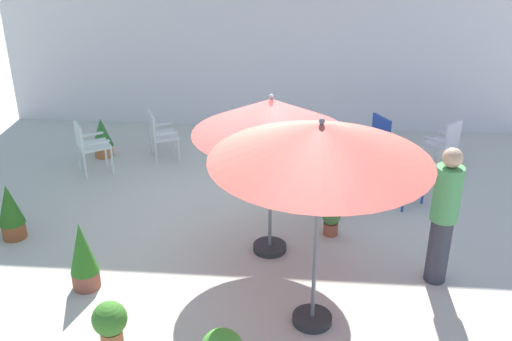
{
  "coord_description": "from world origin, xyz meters",
  "views": [
    {
      "loc": [
        0.62,
        -7.03,
        4.39
      ],
      "look_at": [
        0.0,
        0.46,
        0.82
      ],
      "focal_mm": 42.36,
      "sensor_mm": 36.0,
      "label": 1
    }
  ],
  "objects_px": {
    "cafe_table_0": "(324,172)",
    "potted_plant_6": "(110,324)",
    "potted_plant_1": "(102,137)",
    "potted_plant_3": "(331,220)",
    "patio_chair_3": "(401,170)",
    "potted_plant_0": "(10,211)",
    "standing_person": "(444,215)",
    "potted_plant_4": "(83,256)",
    "patio_umbrella_0": "(271,118)",
    "patio_chair_0": "(374,140)",
    "potted_plant_7": "(402,169)",
    "patio_chair_1": "(159,132)",
    "potted_plant_2": "(304,140)",
    "patio_chair_4": "(445,142)",
    "patio_chair_2": "(89,143)",
    "patio_umbrella_1": "(321,144)"
  },
  "relations": [
    {
      "from": "patio_umbrella_0",
      "to": "standing_person",
      "type": "height_order",
      "value": "patio_umbrella_0"
    },
    {
      "from": "patio_chair_1",
      "to": "patio_chair_3",
      "type": "height_order",
      "value": "patio_chair_3"
    },
    {
      "from": "potted_plant_1",
      "to": "potted_plant_3",
      "type": "xyz_separation_m",
      "value": [
        3.95,
        -2.34,
        -0.15
      ]
    },
    {
      "from": "patio_umbrella_0",
      "to": "patio_chair_0",
      "type": "relative_size",
      "value": 2.42
    },
    {
      "from": "potted_plant_2",
      "to": "potted_plant_3",
      "type": "height_order",
      "value": "potted_plant_2"
    },
    {
      "from": "potted_plant_7",
      "to": "standing_person",
      "type": "xyz_separation_m",
      "value": [
        0.05,
        -2.66,
        0.65
      ]
    },
    {
      "from": "potted_plant_3",
      "to": "potted_plant_6",
      "type": "height_order",
      "value": "potted_plant_6"
    },
    {
      "from": "cafe_table_0",
      "to": "potted_plant_3",
      "type": "bearing_deg",
      "value": -84.34
    },
    {
      "from": "patio_chair_3",
      "to": "potted_plant_0",
      "type": "relative_size",
      "value": 1.11
    },
    {
      "from": "patio_umbrella_1",
      "to": "patio_chair_4",
      "type": "xyz_separation_m",
      "value": [
        2.2,
        4.15,
        -1.62
      ]
    },
    {
      "from": "potted_plant_2",
      "to": "patio_chair_4",
      "type": "bearing_deg",
      "value": -3.06
    },
    {
      "from": "potted_plant_7",
      "to": "patio_chair_2",
      "type": "bearing_deg",
      "value": -179.64
    },
    {
      "from": "patio_chair_3",
      "to": "potted_plant_7",
      "type": "height_order",
      "value": "patio_chair_3"
    },
    {
      "from": "patio_chair_4",
      "to": "potted_plant_1",
      "type": "distance_m",
      "value": 5.89
    },
    {
      "from": "potted_plant_1",
      "to": "patio_chair_0",
      "type": "bearing_deg",
      "value": -1.01
    },
    {
      "from": "potted_plant_3",
      "to": "patio_chair_2",
      "type": "bearing_deg",
      "value": 157.15
    },
    {
      "from": "patio_umbrella_0",
      "to": "potted_plant_0",
      "type": "xyz_separation_m",
      "value": [
        -3.51,
        0.03,
        -1.45
      ]
    },
    {
      "from": "potted_plant_3",
      "to": "potted_plant_6",
      "type": "xyz_separation_m",
      "value": [
        -2.31,
        -2.53,
        0.13
      ]
    },
    {
      "from": "potted_plant_4",
      "to": "potted_plant_7",
      "type": "relative_size",
      "value": 1.79
    },
    {
      "from": "patio_chair_2",
      "to": "patio_chair_0",
      "type": "bearing_deg",
      "value": 7.27
    },
    {
      "from": "patio_chair_0",
      "to": "potted_plant_0",
      "type": "bearing_deg",
      "value": -152.07
    },
    {
      "from": "potted_plant_0",
      "to": "standing_person",
      "type": "bearing_deg",
      "value": -5.38
    },
    {
      "from": "cafe_table_0",
      "to": "patio_chair_2",
      "type": "xyz_separation_m",
      "value": [
        -3.85,
        0.77,
        0.01
      ]
    },
    {
      "from": "patio_chair_3",
      "to": "potted_plant_3",
      "type": "bearing_deg",
      "value": -134.62
    },
    {
      "from": "potted_plant_1",
      "to": "potted_plant_7",
      "type": "bearing_deg",
      "value": -7.22
    },
    {
      "from": "cafe_table_0",
      "to": "potted_plant_1",
      "type": "relative_size",
      "value": 1.15
    },
    {
      "from": "patio_chair_0",
      "to": "patio_chair_2",
      "type": "distance_m",
      "value": 4.75
    },
    {
      "from": "patio_umbrella_0",
      "to": "patio_chair_1",
      "type": "relative_size",
      "value": 2.58
    },
    {
      "from": "cafe_table_0",
      "to": "patio_chair_1",
      "type": "xyz_separation_m",
      "value": [
        -2.83,
        1.46,
        -0.03
      ]
    },
    {
      "from": "cafe_table_0",
      "to": "potted_plant_0",
      "type": "distance_m",
      "value": 4.44
    },
    {
      "from": "cafe_table_0",
      "to": "patio_chair_1",
      "type": "bearing_deg",
      "value": 152.76
    },
    {
      "from": "patio_chair_3",
      "to": "cafe_table_0",
      "type": "bearing_deg",
      "value": -170.79
    },
    {
      "from": "patio_chair_3",
      "to": "potted_plant_1",
      "type": "relative_size",
      "value": 1.26
    },
    {
      "from": "cafe_table_0",
      "to": "potted_plant_6",
      "type": "xyz_separation_m",
      "value": [
        -2.22,
        -3.41,
        -0.17
      ]
    },
    {
      "from": "potted_plant_0",
      "to": "patio_chair_1",
      "type": "bearing_deg",
      "value": 63.21
    },
    {
      "from": "potted_plant_0",
      "to": "potted_plant_1",
      "type": "bearing_deg",
      "value": 82.32
    },
    {
      "from": "patio_chair_1",
      "to": "potted_plant_6",
      "type": "height_order",
      "value": "patio_chair_1"
    },
    {
      "from": "patio_chair_2",
      "to": "patio_chair_4",
      "type": "relative_size",
      "value": 1.01
    },
    {
      "from": "patio_chair_1",
      "to": "potted_plant_2",
      "type": "bearing_deg",
      "value": 0.89
    },
    {
      "from": "patio_chair_1",
      "to": "patio_chair_2",
      "type": "distance_m",
      "value": 1.23
    },
    {
      "from": "patio_chair_1",
      "to": "patio_chair_3",
      "type": "xyz_separation_m",
      "value": [
        3.98,
        -1.27,
        0.03
      ]
    },
    {
      "from": "patio_chair_0",
      "to": "potted_plant_6",
      "type": "height_order",
      "value": "patio_chair_0"
    },
    {
      "from": "cafe_table_0",
      "to": "potted_plant_4",
      "type": "xyz_separation_m",
      "value": [
        -2.87,
        -2.35,
        -0.09
      ]
    },
    {
      "from": "patio_umbrella_0",
      "to": "potted_plant_7",
      "type": "xyz_separation_m",
      "value": [
        2.0,
        2.16,
        -1.61
      ]
    },
    {
      "from": "patio_chair_2",
      "to": "potted_plant_0",
      "type": "distance_m",
      "value": 2.14
    },
    {
      "from": "patio_chair_1",
      "to": "potted_plant_7",
      "type": "distance_m",
      "value": 4.17
    },
    {
      "from": "standing_person",
      "to": "potted_plant_0",
      "type": "bearing_deg",
      "value": 174.62
    },
    {
      "from": "cafe_table_0",
      "to": "potted_plant_2",
      "type": "relative_size",
      "value": 0.98
    },
    {
      "from": "patio_chair_0",
      "to": "patio_chair_3",
      "type": "xyz_separation_m",
      "value": [
        0.29,
        -1.18,
        0.01
      ]
    },
    {
      "from": "potted_plant_0",
      "to": "potted_plant_7",
      "type": "relative_size",
      "value": 1.65
    }
  ]
}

